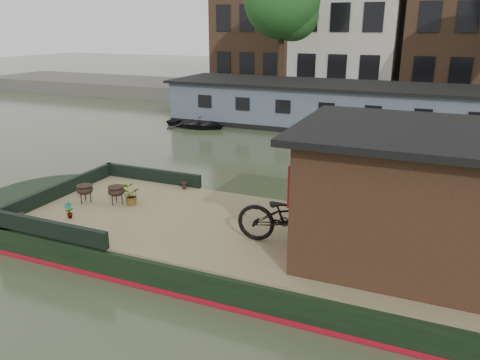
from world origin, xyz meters
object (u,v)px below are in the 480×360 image
at_px(cabin, 407,194).
at_px(bicycle, 293,217).
at_px(potted_plant_a, 69,210).
at_px(brazier_rear, 117,195).
at_px(brazier_front, 85,194).
at_px(dinghy, 196,121).

distance_m(cabin, bicycle, 2.12).
xyz_separation_m(potted_plant_a, brazier_rear, (0.43, 1.14, 0.02)).
distance_m(potted_plant_a, brazier_front, 0.99).
height_order(potted_plant_a, dinghy, potted_plant_a).
distance_m(potted_plant_a, brazier_rear, 1.22).
bearing_deg(brazier_rear, potted_plant_a, -110.80).
bearing_deg(brazier_rear, dinghy, 109.01).
relative_size(brazier_rear, dinghy, 0.15).
relative_size(cabin, brazier_front, 9.17).
xyz_separation_m(cabin, bicycle, (-1.99, -0.36, -0.65)).
bearing_deg(dinghy, cabin, -133.43).
bearing_deg(dinghy, bicycle, -140.19).
distance_m(brazier_front, dinghy, 11.97).
relative_size(brazier_front, dinghy, 0.14).
distance_m(brazier_front, brazier_rear, 0.79).
bearing_deg(cabin, brazier_front, -179.37).
xyz_separation_m(cabin, potted_plant_a, (-6.93, -1.01, -1.03)).
bearing_deg(cabin, bicycle, -169.87).
height_order(potted_plant_a, brazier_front, brazier_front).
xyz_separation_m(brazier_front, dinghy, (-3.14, 11.54, -0.55)).
bearing_deg(potted_plant_a, brazier_rear, 69.20).
bearing_deg(cabin, dinghy, 132.24).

